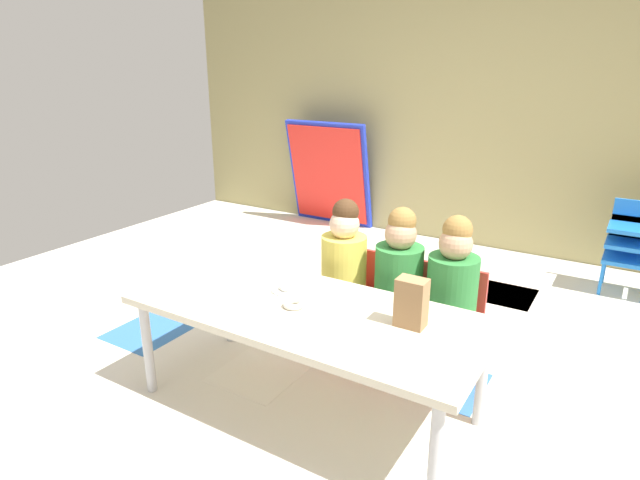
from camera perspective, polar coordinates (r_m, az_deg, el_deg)
The scene contains 12 objects.
ground_plane at distance 3.19m, azimuth 5.31°, elevation -12.78°, with size 6.63×4.84×0.02m.
back_wall at distance 5.02m, azimuth 18.53°, elevation 14.68°, with size 6.63×0.10×2.77m, color tan.
craft_table at distance 2.54m, azimuth -1.49°, elevation -8.15°, with size 1.70×0.75×0.55m.
seated_child_near_camera at distance 3.05m, azimuth 2.65°, elevation -2.34°, with size 0.33×0.33×0.92m.
seated_child_middle_seat at distance 2.92m, azimuth 8.50°, elevation -3.56°, with size 0.33×0.33×0.92m.
seated_child_far_right at distance 2.83m, azimuth 14.04°, elevation -4.68°, with size 0.32×0.31×0.92m.
kid_chair_blue_stack at distance 4.52m, azimuth 30.35°, elevation -0.08°, with size 0.32×0.30×0.68m.
folded_activity_table at distance 5.54m, azimuth 0.93°, elevation 7.07°, with size 0.90×0.29×1.09m.
paper_bag_brown at distance 2.34m, azimuth 9.76°, elevation -6.64°, with size 0.13×0.09×0.22m, color #9E754C.
paper_plate_near_edge at distance 2.70m, azimuth -3.33°, elevation -5.33°, with size 0.18×0.18×0.01m, color white.
donut_powdered_on_plate at distance 2.70m, azimuth -3.34°, elevation -4.98°, with size 0.10×0.10×0.03m, color white.
donut_powdered_loose at distance 2.52m, azimuth -2.82°, elevation -6.87°, with size 0.11×0.11×0.03m, color white.
Camera 1 is at (1.18, -2.45, 1.64)m, focal length 29.86 mm.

